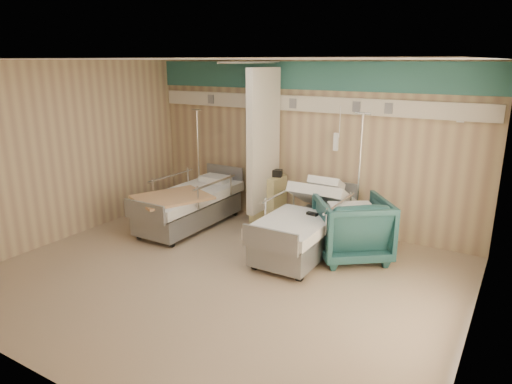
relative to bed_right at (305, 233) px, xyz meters
The scene contains 13 objects.
ground 1.47m from the bed_right, 114.78° to the right, with size 6.00×5.00×0.00m, color tan.
room_walls 1.97m from the bed_right, 121.10° to the right, with size 6.04×5.04×2.82m.
bed_right is the anchor object (origin of this frame).
bed_left 2.20m from the bed_right, behind, with size 1.00×2.16×0.63m, color silver, non-canonical shape.
bedside_cabinet 1.46m from the bed_right, 141.95° to the left, with size 0.50×0.48×0.85m, color #D7CC86.
visitor_armchair 0.69m from the bed_right, 16.46° to the left, with size 0.98×1.00×0.91m, color #1D4748.
waffle_blanket 0.92m from the bed_right, 11.49° to the left, with size 0.61×0.54×0.07m, color white.
iv_stand_right 0.98m from the bed_right, 58.97° to the left, with size 0.37×0.37×2.05m.
iv_stand_left 2.83m from the bed_right, 161.61° to the left, with size 0.34×0.34×1.93m.
call_remote 0.36m from the bed_right, 18.96° to the right, with size 0.17×0.07×0.04m, color black.
tan_blanket 2.25m from the bed_right, 167.99° to the right, with size 0.90×1.13×0.04m, color tan.
toiletry_bag 1.50m from the bed_right, 137.96° to the left, with size 0.23×0.14×0.12m, color black.
white_cup 1.62m from the bed_right, 144.04° to the left, with size 0.08×0.08×0.12m, color white.
Camera 1 is at (3.27, -4.52, 2.78)m, focal length 32.00 mm.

